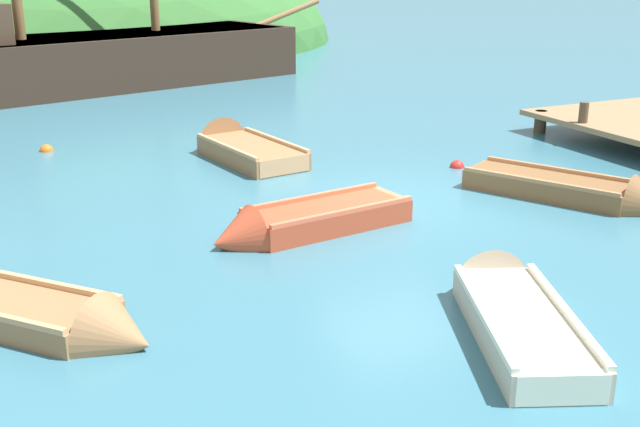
{
  "coord_description": "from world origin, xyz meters",
  "views": [
    {
      "loc": [
        -6.67,
        -11.01,
        4.02
      ],
      "look_at": [
        -1.64,
        -0.38,
        0.13
      ],
      "focal_mm": 44.18,
      "sensor_mm": 36.0,
      "label": 1
    }
  ],
  "objects_px": {
    "rowboat_portside": "(301,226)",
    "rowboat_outer_right": "(510,313)",
    "sailing_ship": "(84,69)",
    "buoy_orange": "(47,151)",
    "rowboat_outer_left": "(580,194)",
    "rowboat_far": "(42,321)",
    "rowboat_center": "(239,150)",
    "buoy_red": "(457,167)"
  },
  "relations": [
    {
      "from": "rowboat_portside",
      "to": "rowboat_outer_right",
      "type": "bearing_deg",
      "value": 96.01
    },
    {
      "from": "sailing_ship",
      "to": "buoy_orange",
      "type": "bearing_deg",
      "value": -120.04
    },
    {
      "from": "sailing_ship",
      "to": "rowboat_outer_left",
      "type": "xyz_separation_m",
      "value": [
        5.6,
        -15.81,
        -0.49
      ]
    },
    {
      "from": "rowboat_far",
      "to": "buoy_orange",
      "type": "xyz_separation_m",
      "value": [
        1.11,
        8.72,
        -0.08
      ]
    },
    {
      "from": "rowboat_center",
      "to": "rowboat_outer_right",
      "type": "distance_m",
      "value": 8.7
    },
    {
      "from": "rowboat_far",
      "to": "rowboat_portside",
      "type": "relative_size",
      "value": 0.95
    },
    {
      "from": "rowboat_center",
      "to": "rowboat_portside",
      "type": "relative_size",
      "value": 1.01
    },
    {
      "from": "rowboat_outer_left",
      "to": "rowboat_outer_right",
      "type": "xyz_separation_m",
      "value": [
        -4.04,
        -3.25,
        0.0
      ]
    },
    {
      "from": "rowboat_portside",
      "to": "buoy_red",
      "type": "xyz_separation_m",
      "value": [
        4.37,
        2.21,
        -0.12
      ]
    },
    {
      "from": "rowboat_outer_left",
      "to": "buoy_red",
      "type": "xyz_separation_m",
      "value": [
        -0.62,
        2.73,
        -0.11
      ]
    },
    {
      "from": "sailing_ship",
      "to": "rowboat_outer_right",
      "type": "relative_size",
      "value": 4.79
    },
    {
      "from": "rowboat_center",
      "to": "buoy_red",
      "type": "bearing_deg",
      "value": -135.42
    },
    {
      "from": "rowboat_center",
      "to": "rowboat_outer_left",
      "type": "bearing_deg",
      "value": -150.6
    },
    {
      "from": "rowboat_center",
      "to": "rowboat_outer_right",
      "type": "bearing_deg",
      "value": 172.81
    },
    {
      "from": "rowboat_far",
      "to": "buoy_red",
      "type": "distance_m",
      "value": 9.14
    },
    {
      "from": "rowboat_outer_left",
      "to": "buoy_red",
      "type": "distance_m",
      "value": 2.8
    },
    {
      "from": "rowboat_center",
      "to": "buoy_red",
      "type": "distance_m",
      "value": 4.5
    },
    {
      "from": "rowboat_outer_right",
      "to": "buoy_red",
      "type": "bearing_deg",
      "value": -7.0
    },
    {
      "from": "rowboat_center",
      "to": "buoy_red",
      "type": "height_order",
      "value": "rowboat_center"
    },
    {
      "from": "sailing_ship",
      "to": "rowboat_portside",
      "type": "relative_size",
      "value": 4.84
    },
    {
      "from": "buoy_orange",
      "to": "rowboat_center",
      "type": "bearing_deg",
      "value": -31.02
    },
    {
      "from": "rowboat_far",
      "to": "rowboat_outer_right",
      "type": "distance_m",
      "value": 5.31
    },
    {
      "from": "sailing_ship",
      "to": "buoy_orange",
      "type": "xyz_separation_m",
      "value": [
        -2.2,
        -8.21,
        -0.6
      ]
    },
    {
      "from": "sailing_ship",
      "to": "rowboat_outer_right",
      "type": "bearing_deg",
      "value": -100.39
    },
    {
      "from": "rowboat_center",
      "to": "rowboat_portside",
      "type": "distance_m",
      "value": 4.98
    },
    {
      "from": "rowboat_portside",
      "to": "buoy_red",
      "type": "distance_m",
      "value": 4.89
    },
    {
      "from": "sailing_ship",
      "to": "rowboat_center",
      "type": "bearing_deg",
      "value": -97.42
    },
    {
      "from": "buoy_orange",
      "to": "buoy_red",
      "type": "distance_m",
      "value": 8.68
    },
    {
      "from": "rowboat_outer_left",
      "to": "rowboat_far",
      "type": "relative_size",
      "value": 1.13
    },
    {
      "from": "rowboat_center",
      "to": "buoy_orange",
      "type": "relative_size",
      "value": 11.69
    },
    {
      "from": "rowboat_outer_left",
      "to": "rowboat_center",
      "type": "xyz_separation_m",
      "value": [
        -4.21,
        5.44,
        0.01
      ]
    },
    {
      "from": "rowboat_portside",
      "to": "rowboat_far",
      "type": "bearing_deg",
      "value": 14.71
    },
    {
      "from": "rowboat_far",
      "to": "rowboat_center",
      "type": "height_order",
      "value": "rowboat_center"
    },
    {
      "from": "sailing_ship",
      "to": "buoy_orange",
      "type": "height_order",
      "value": "sailing_ship"
    },
    {
      "from": "rowboat_outer_left",
      "to": "rowboat_far",
      "type": "xyz_separation_m",
      "value": [
        -8.9,
        -1.12,
        -0.02
      ]
    },
    {
      "from": "rowboat_outer_right",
      "to": "rowboat_center",
      "type": "bearing_deg",
      "value": 23.89
    },
    {
      "from": "sailing_ship",
      "to": "rowboat_far",
      "type": "height_order",
      "value": "sailing_ship"
    },
    {
      "from": "rowboat_outer_right",
      "to": "rowboat_portside",
      "type": "xyz_separation_m",
      "value": [
        -0.94,
        3.77,
        0.01
      ]
    },
    {
      "from": "rowboat_outer_left",
      "to": "rowboat_portside",
      "type": "height_order",
      "value": "rowboat_outer_left"
    },
    {
      "from": "rowboat_far",
      "to": "rowboat_portside",
      "type": "height_order",
      "value": "rowboat_portside"
    },
    {
      "from": "rowboat_far",
      "to": "rowboat_portside",
      "type": "distance_m",
      "value": 4.25
    },
    {
      "from": "sailing_ship",
      "to": "rowboat_outer_left",
      "type": "height_order",
      "value": "sailing_ship"
    }
  ]
}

